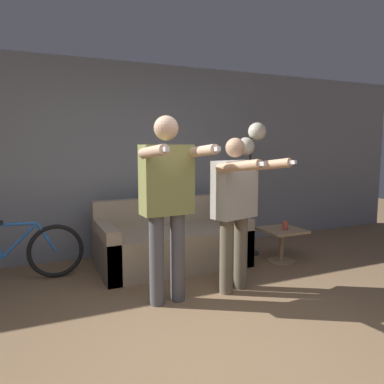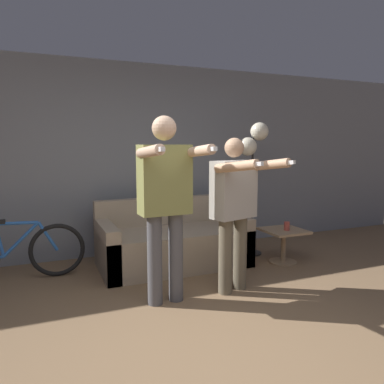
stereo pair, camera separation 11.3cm
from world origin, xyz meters
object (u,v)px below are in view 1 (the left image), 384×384
(couch, at_px, (171,243))
(cat, at_px, (162,192))
(side_table, at_px, (282,238))
(person_right, at_px, (236,204))
(cup, at_px, (285,225))
(bicycle, at_px, (12,254))
(person_left, at_px, (167,196))
(floor_lamp, at_px, (251,148))

(couch, relative_size, cat, 4.19)
(side_table, bearing_deg, person_right, -150.32)
(cup, distance_m, bicycle, 3.22)
(bicycle, bearing_deg, side_table, -10.46)
(person_left, height_order, bicycle, person_left)
(person_left, relative_size, floor_lamp, 0.98)
(person_left, height_order, floor_lamp, floor_lamp)
(couch, height_order, cat, cat)
(cat, bearing_deg, floor_lamp, -15.72)
(cat, bearing_deg, couch, -91.50)
(person_left, distance_m, floor_lamp, 1.99)
(floor_lamp, bearing_deg, side_table, -71.08)
(couch, relative_size, side_table, 3.57)
(floor_lamp, bearing_deg, person_right, -128.88)
(cup, bearing_deg, cat, 146.84)
(person_left, xyz_separation_m, bicycle, (-1.36, 1.18, -0.71))
(couch, relative_size, floor_lamp, 1.00)
(couch, height_order, cup, couch)
(side_table, bearing_deg, person_left, -161.49)
(person_right, height_order, floor_lamp, floor_lamp)
(floor_lamp, distance_m, side_table, 1.26)
(couch, height_order, floor_lamp, floor_lamp)
(floor_lamp, distance_m, bicycle, 3.19)
(person_left, bearing_deg, couch, 64.74)
(couch, xyz_separation_m, person_right, (0.29, -1.06, 0.64))
(cat, bearing_deg, side_table, -31.66)
(person_right, relative_size, side_table, 3.11)
(person_right, distance_m, floor_lamp, 1.51)
(couch, relative_size, bicycle, 1.20)
(side_table, distance_m, cup, 0.18)
(person_right, relative_size, bicycle, 1.04)
(cat, height_order, bicycle, cat)
(person_left, xyz_separation_m, cup, (1.79, 0.54, -0.55))
(couch, bearing_deg, person_right, -74.64)
(person_right, xyz_separation_m, floor_lamp, (0.88, 1.09, 0.55))
(person_right, height_order, side_table, person_right)
(couch, relative_size, cup, 16.43)
(side_table, xyz_separation_m, bicycle, (-3.14, 0.58, 0.01))
(cat, xyz_separation_m, floor_lamp, (1.16, -0.33, 0.58))
(cup, bearing_deg, person_left, -163.07)
(person_right, distance_m, cat, 1.45)
(side_table, distance_m, bicycle, 3.20)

